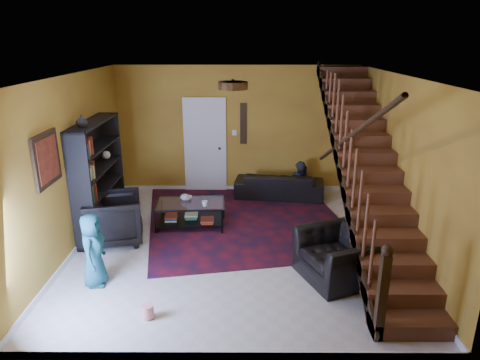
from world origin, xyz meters
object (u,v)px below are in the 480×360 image
object	(u,v)px
bookshelf	(99,179)
sofa	(279,185)
coffee_table	(191,213)
armchair_right	(337,256)
armchair_left	(114,219)

from	to	relation	value
bookshelf	sofa	bearing A→B (deg)	26.95
sofa	coffee_table	bearing A→B (deg)	49.63
sofa	armchair_right	size ratio (longest dim) A/B	1.80
sofa	armchair_right	xyz separation A→B (m)	(0.56, -3.34, 0.07)
armchair_left	armchair_right	size ratio (longest dim) A/B	0.87
sofa	armchair_left	xyz separation A→B (m)	(-2.99, -2.19, 0.14)
armchair_right	coffee_table	size ratio (longest dim) A/B	0.82
bookshelf	armchair_right	xyz separation A→B (m)	(3.90, -1.64, -0.62)
bookshelf	coffee_table	xyz separation A→B (m)	(1.58, 0.13, -0.69)
bookshelf	coffee_table	distance (m)	1.73
armchair_left	coffee_table	size ratio (longest dim) A/B	0.72
sofa	armchair_left	bearing A→B (deg)	44.17
coffee_table	armchair_right	bearing A→B (deg)	-37.40
bookshelf	armchair_left	distance (m)	0.81
armchair_right	coffee_table	xyz separation A→B (m)	(-2.32, 1.78, -0.07)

